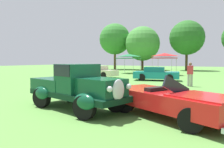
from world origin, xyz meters
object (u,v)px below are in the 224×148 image
(show_car_teal, at_px, (156,74))
(show_car_cream, at_px, (99,72))
(spectator_by_row, at_px, (190,73))
(feature_pickup_truck, at_px, (76,86))
(canopy_tent_left_field, at_px, (129,56))
(neighbor_convertible, at_px, (173,100))
(canopy_tent_center_field, at_px, (165,55))

(show_car_teal, bearing_deg, show_car_cream, 173.52)
(spectator_by_row, bearing_deg, show_car_cream, 158.80)
(feature_pickup_truck, height_order, show_car_teal, feature_pickup_truck)
(show_car_cream, bearing_deg, canopy_tent_left_field, 91.20)
(neighbor_convertible, bearing_deg, canopy_tent_left_field, 118.21)
(show_car_cream, distance_m, canopy_tent_left_field, 8.29)
(canopy_tent_center_field, bearing_deg, canopy_tent_left_field, 166.87)
(feature_pickup_truck, height_order, spectator_by_row, feature_pickup_truck)
(spectator_by_row, bearing_deg, feature_pickup_truck, -104.12)
(feature_pickup_truck, relative_size, canopy_tent_left_field, 1.67)
(feature_pickup_truck, relative_size, spectator_by_row, 2.72)
(neighbor_convertible, relative_size, canopy_tent_center_field, 1.73)
(feature_pickup_truck, xyz_separation_m, neighbor_convertible, (3.44, 0.50, -0.29))
(show_car_teal, height_order, canopy_tent_left_field, canopy_tent_left_field)
(show_car_cream, height_order, spectator_by_row, spectator_by_row)
(spectator_by_row, height_order, canopy_tent_center_field, canopy_tent_center_field)
(show_car_teal, relative_size, canopy_tent_center_field, 1.58)
(spectator_by_row, height_order, canopy_tent_left_field, canopy_tent_left_field)
(neighbor_convertible, relative_size, show_car_teal, 1.10)
(spectator_by_row, relative_size, canopy_tent_center_field, 0.62)
(show_car_teal, distance_m, canopy_tent_left_field, 11.30)
(canopy_tent_center_field, bearing_deg, show_car_cream, -127.71)
(show_car_teal, bearing_deg, spectator_by_row, -42.22)
(show_car_cream, xyz_separation_m, show_car_teal, (6.63, -0.75, -0.00))
(canopy_tent_left_field, distance_m, canopy_tent_center_field, 5.59)
(show_car_teal, relative_size, canopy_tent_left_field, 1.55)
(show_car_cream, bearing_deg, show_car_teal, -6.48)
(feature_pickup_truck, height_order, canopy_tent_left_field, canopy_tent_left_field)
(show_car_cream, distance_m, spectator_by_row, 10.87)
(spectator_by_row, bearing_deg, show_car_teal, 137.78)
(neighbor_convertible, height_order, canopy_tent_center_field, canopy_tent_center_field)
(show_car_cream, distance_m, show_car_teal, 6.68)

